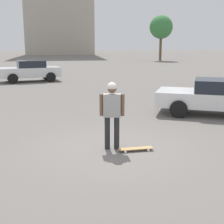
# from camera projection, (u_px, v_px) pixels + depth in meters

# --- Properties ---
(ground_plane) EXTENTS (220.00, 220.00, 0.00)m
(ground_plane) POSITION_uv_depth(u_px,v_px,m) (112.00, 149.00, 7.88)
(ground_plane) COLOR slate
(person) EXTENTS (0.29, 0.60, 1.69)m
(person) POSITION_uv_depth(u_px,v_px,m) (112.00, 109.00, 7.66)
(person) COLOR #262628
(person) RESTS_ON ground_plane
(skateboard) EXTENTS (0.26, 0.86, 0.07)m
(skateboard) POSITION_uv_depth(u_px,v_px,m) (136.00, 149.00, 7.71)
(skateboard) COLOR tan
(skateboard) RESTS_ON ground_plane
(car_parked_near) EXTENTS (3.61, 4.85, 1.32)m
(car_parked_near) POSITION_uv_depth(u_px,v_px,m) (221.00, 97.00, 11.44)
(car_parked_near) COLOR silver
(car_parked_near) RESTS_ON ground_plane
(car_parked_far) EXTENTS (2.51, 4.28, 1.44)m
(car_parked_far) POSITION_uv_depth(u_px,v_px,m) (30.00, 71.00, 21.56)
(car_parked_far) COLOR silver
(car_parked_far) RESTS_ON ground_plane
(tree_distant) EXTENTS (3.44, 3.44, 6.67)m
(tree_distant) POSITION_uv_depth(u_px,v_px,m) (161.00, 27.00, 46.35)
(tree_distant) COLOR brown
(tree_distant) RESTS_ON ground_plane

